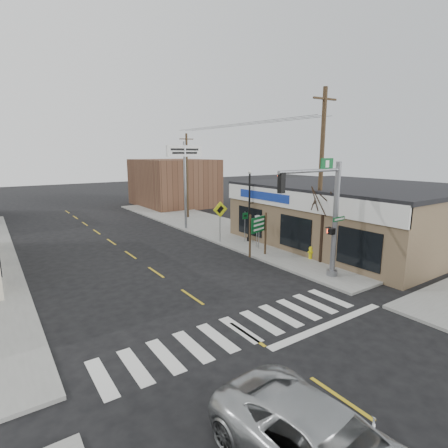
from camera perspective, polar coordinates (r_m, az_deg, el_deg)
ground at (r=13.10m, az=3.76°, el=-17.51°), size 140.00×140.00×0.00m
sidewalk_right at (r=27.97m, az=1.87°, el=-1.49°), size 6.00×38.00×0.13m
center_line at (r=19.47m, az=-11.05°, el=-7.73°), size 0.12×56.00×0.01m
crosswalk at (r=13.37m, az=2.65°, el=-16.82°), size 11.00×2.20×0.01m
thrift_store at (r=26.66m, az=20.66°, el=1.37°), size 12.00×14.00×4.00m
bldg_distant_right at (r=43.56m, az=-8.25°, el=6.71°), size 8.00×10.00×5.60m
traffic_signal_pole at (r=17.73m, az=16.41°, el=2.44°), size 4.73×0.38×5.99m
guide_sign at (r=21.32m, az=5.63°, el=-0.75°), size 1.51×0.13×2.63m
fire_hydrant at (r=21.55m, az=13.97°, el=-4.46°), size 0.24×0.24×0.77m
ped_crossing_sign at (r=24.56m, az=-0.64°, el=1.56°), size 1.13×0.08×2.91m
lamp_post at (r=24.75m, az=4.28°, el=3.85°), size 0.66×0.52×5.05m
dance_center_sign at (r=29.03m, az=-6.44°, el=9.71°), size 3.36×0.21×7.14m
bare_tree at (r=20.41m, az=16.07°, el=4.96°), size 2.57×2.57×5.15m
shrub_front at (r=21.54m, az=18.81°, el=-4.59°), size 1.27×1.27×0.95m
shrub_back at (r=24.73m, az=11.95°, el=-2.23°), size 1.22×1.22×0.91m
utility_pole_near at (r=21.06m, az=15.52°, el=7.85°), size 1.71×0.26×9.81m
utility_pole_far at (r=34.27m, az=-6.04°, el=7.95°), size 1.40×0.21×8.05m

